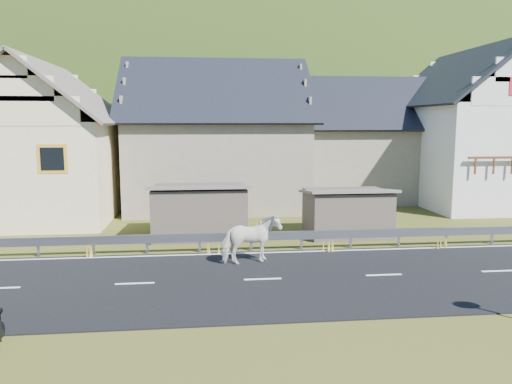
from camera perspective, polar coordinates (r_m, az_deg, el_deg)
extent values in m
plane|color=#3F4214|center=(16.13, 0.77, -10.06)|extent=(160.00, 160.00, 0.00)
cube|color=black|center=(16.13, 0.77, -10.00)|extent=(60.00, 7.00, 0.04)
cube|color=silver|center=(16.12, 0.77, -9.91)|extent=(60.00, 6.60, 0.01)
cube|color=#93969B|center=(19.50, -0.55, -5.10)|extent=(28.00, 0.08, 0.34)
cube|color=#93969B|center=(20.42, -23.62, -5.85)|extent=(0.10, 0.06, 0.70)
cube|color=#93969B|center=(19.92, -18.10, -5.91)|extent=(0.10, 0.06, 0.70)
cube|color=#93969B|center=(19.60, -12.34, -5.92)|extent=(0.10, 0.06, 0.70)
cube|color=#93969B|center=(19.49, -6.45, -5.86)|extent=(0.10, 0.06, 0.70)
cube|color=#93969B|center=(19.58, -0.56, -5.75)|extent=(0.10, 0.06, 0.70)
cube|color=#93969B|center=(19.87, 5.22, -5.57)|extent=(0.10, 0.06, 0.70)
cube|color=#93969B|center=(20.36, 10.77, -5.35)|extent=(0.10, 0.06, 0.70)
cube|color=#93969B|center=(21.02, 16.01, -5.10)|extent=(0.10, 0.06, 0.70)
cube|color=#93969B|center=(21.85, 20.89, -4.83)|extent=(0.10, 0.06, 0.70)
cube|color=#93969B|center=(22.82, 25.38, -4.54)|extent=(0.10, 0.06, 0.70)
cube|color=brown|center=(22.07, -6.46, -2.23)|extent=(4.30, 3.30, 2.40)
cube|color=brown|center=(22.52, 10.33, -2.36)|extent=(3.80, 2.90, 2.20)
cube|color=#FAEEBA|center=(28.52, -22.78, 2.35)|extent=(7.00, 9.00, 5.00)
cube|color=gold|center=(23.69, -22.25, 3.53)|extent=(1.30, 0.12, 1.30)
cube|color=gray|center=(30.49, -26.06, 10.13)|extent=(0.70, 0.70, 2.40)
cube|color=gray|center=(30.34, -4.57, 3.25)|extent=(10.00, 9.00, 5.00)
cube|color=gray|center=(34.12, 12.39, 3.28)|extent=(9.00, 8.00, 4.60)
cube|color=silver|center=(33.81, 23.78, 3.93)|extent=(8.00, 10.00, 6.00)
ellipsoid|color=#19330C|center=(196.94, -4.20, 0.70)|extent=(440.00, 280.00, 260.00)
imported|color=silver|center=(17.66, -0.59, -5.41)|extent=(1.44, 2.22, 1.73)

